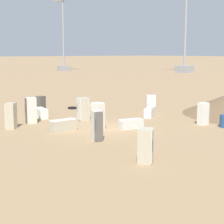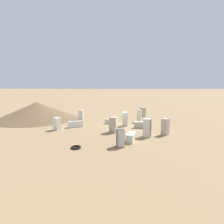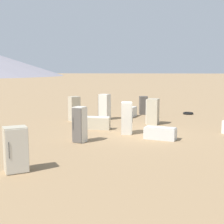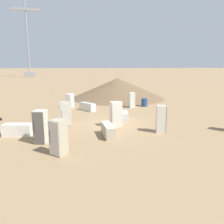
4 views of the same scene
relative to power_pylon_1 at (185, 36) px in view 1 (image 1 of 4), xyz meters
The scene contains 18 objects.
ground_plane 76.18m from the power_pylon_1, 54.99° to the right, with size 1000.00×1000.00×0.00m, color #937551.
power_pylon_1 is the anchor object (origin of this frame).
power_pylon_2 33.79m from the power_pylon_1, 144.99° to the right, with size 8.44×2.89×24.10m.
discarded_fridge_0 73.59m from the power_pylon_1, 59.72° to the right, with size 1.87×1.00×0.77m.
discarded_fridge_1 76.54m from the power_pylon_1, 55.17° to the right, with size 0.83×0.71×1.83m.
discarded_fridge_2 75.71m from the power_pylon_1, 53.60° to the right, with size 1.04×1.77×0.65m.
discarded_fridge_3 75.78m from the power_pylon_1, 59.33° to the right, with size 0.83×0.90×1.89m.
discarded_fridge_4 77.75m from the power_pylon_1, 56.70° to the right, with size 0.57×1.84×0.78m.
discarded_fridge_5 70.71m from the power_pylon_1, 53.08° to the right, with size 1.50×1.92×0.78m.
discarded_fridge_6 78.03m from the power_pylon_1, 59.46° to the right, with size 0.94×0.94×1.77m.
discarded_fridge_7 79.68m from the power_pylon_1, 54.50° to the right, with size 0.73×0.69×1.81m.
discarded_fridge_8 83.38m from the power_pylon_1, 52.09° to the right, with size 1.01×1.03×1.63m.
discarded_fridge_9 73.25m from the power_pylon_1, 49.81° to the right, with size 0.60×0.73×1.60m.
discarded_fridge_10 73.51m from the power_pylon_1, 56.85° to the right, with size 0.87×0.89×1.74m.
discarded_fridge_11 68.32m from the power_pylon_1, 53.29° to the right, with size 0.94×0.98×1.49m.
discarded_fridge_12 71.90m from the power_pylon_1, 60.50° to the right, with size 0.76×0.77×1.52m.
scrap_tire 68.44m from the power_pylon_1, 59.51° to the right, with size 0.85×0.85×0.17m.
rusty_barrel 74.06m from the power_pylon_1, 48.72° to the right, with size 0.65×0.65×0.88m.
Camera 1 is at (19.66, -15.74, 5.12)m, focal length 60.00 mm.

